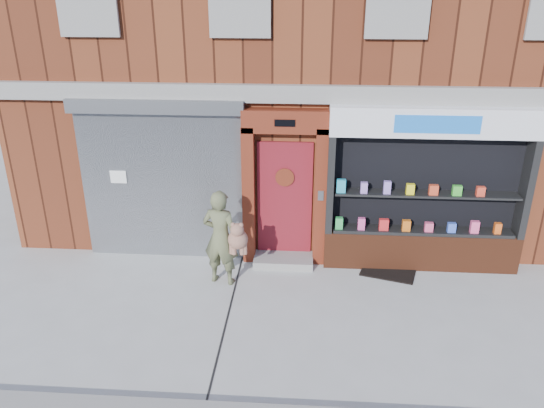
{
  "coord_description": "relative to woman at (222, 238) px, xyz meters",
  "views": [
    {
      "loc": [
        -0.36,
        -7.02,
        4.92
      ],
      "look_at": [
        -0.92,
        1.0,
        1.51
      ],
      "focal_mm": 35.0,
      "sensor_mm": 36.0,
      "label": 1
    }
  ],
  "objects": [
    {
      "name": "doormat",
      "position": [
        2.95,
        0.56,
        -0.86
      ],
      "size": [
        1.1,
        0.91,
        0.02
      ],
      "primitive_type": "cube",
      "rotation": [
        0.0,
        0.0,
        -0.29
      ],
      "color": "black",
      "rests_on": "ground"
    },
    {
      "name": "red_door_bay",
      "position": [
        1.01,
        0.87,
        0.59
      ],
      "size": [
        1.52,
        0.58,
        2.9
      ],
      "color": "#601F10",
      "rests_on": "ground"
    },
    {
      "name": "building",
      "position": [
        1.76,
        5.0,
        3.13
      ],
      "size": [
        12.0,
        8.16,
        8.0
      ],
      "color": "#532212",
      "rests_on": "ground"
    },
    {
      "name": "pharmacy_bay",
      "position": [
        3.51,
        0.82,
        0.5
      ],
      "size": [
        3.5,
        0.41,
        3.0
      ],
      "color": "#5D2916",
      "rests_on": "ground"
    },
    {
      "name": "shutter_bay",
      "position": [
        -1.24,
        0.94,
        0.85
      ],
      "size": [
        3.1,
        0.3,
        3.04
      ],
      "color": "gray",
      "rests_on": "ground"
    },
    {
      "name": "woman",
      "position": [
        0.0,
        0.0,
        0.0
      ],
      "size": [
        0.84,
        0.58,
        1.72
      ],
      "color": "#595D3D",
      "rests_on": "ground"
    },
    {
      "name": "ground",
      "position": [
        1.76,
        -0.99,
        -0.87
      ],
      "size": [
        80.0,
        80.0,
        0.0
      ],
      "primitive_type": "plane",
      "color": "#9E9E99",
      "rests_on": "ground"
    }
  ]
}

